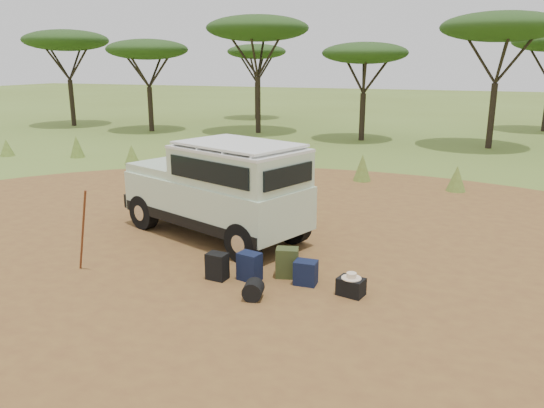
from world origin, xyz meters
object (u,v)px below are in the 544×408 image
(hard_case, at_px, (351,287))
(walking_staff, at_px, (83,231))
(backpack_navy, at_px, (250,267))
(duffel_navy, at_px, (306,273))
(safari_vehicle, at_px, (219,191))
(backpack_olive, at_px, (287,263))
(backpack_black, at_px, (217,266))

(hard_case, bearing_deg, walking_staff, -157.94)
(backpack_navy, relative_size, duffel_navy, 1.18)
(safari_vehicle, relative_size, backpack_olive, 8.62)
(walking_staff, bearing_deg, backpack_black, -56.68)
(safari_vehicle, relative_size, backpack_black, 9.69)
(duffel_navy, bearing_deg, safari_vehicle, 142.41)
(walking_staff, distance_m, backpack_navy, 3.19)
(backpack_olive, height_order, hard_case, backpack_olive)
(backpack_navy, distance_m, duffel_navy, 1.03)
(safari_vehicle, height_order, walking_staff, safari_vehicle)
(safari_vehicle, distance_m, hard_case, 4.13)
(backpack_olive, bearing_deg, backpack_black, -169.17)
(backpack_navy, bearing_deg, hard_case, 12.47)
(hard_case, bearing_deg, safari_vehicle, 163.02)
(duffel_navy, bearing_deg, backpack_black, -169.48)
(backpack_black, bearing_deg, duffel_navy, 18.41)
(backpack_black, height_order, duffel_navy, backpack_black)
(walking_staff, distance_m, backpack_olive, 3.86)
(hard_case, bearing_deg, backpack_navy, -166.28)
(backpack_black, xyz_separation_m, backpack_navy, (0.57, 0.18, 0.01))
(safari_vehicle, relative_size, hard_case, 11.03)
(walking_staff, distance_m, backpack_black, 2.62)
(walking_staff, xyz_separation_m, backpack_olive, (3.65, 1.13, -0.53))
(walking_staff, distance_m, hard_case, 5.03)
(walking_staff, relative_size, backpack_olive, 3.00)
(safari_vehicle, bearing_deg, walking_staff, -96.65)
(hard_case, bearing_deg, backpack_black, -162.26)
(backpack_navy, height_order, hard_case, backpack_navy)
(walking_staff, bearing_deg, hard_case, -60.82)
(safari_vehicle, distance_m, duffel_navy, 3.33)
(walking_staff, bearing_deg, duffel_navy, -56.79)
(backpack_olive, relative_size, hard_case, 1.28)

